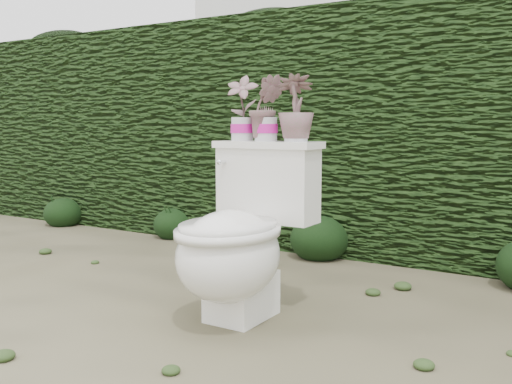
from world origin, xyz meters
The scene contains 9 objects.
ground centered at (0.00, 0.00, 0.00)m, with size 60.00×60.00×0.00m, color #736D4F.
hedge centered at (0.00, 1.60, 0.80)m, with size 8.00×1.00×1.60m, color #233E14.
toilet centered at (0.19, -0.18, 0.36)m, with size 0.50×0.68×0.78m.
potted_plant_left centered at (0.05, 0.06, 0.92)m, with size 0.16×0.11×0.29m, color #216C2B.
potted_plant_center centered at (0.18, 0.05, 0.92)m, with size 0.16×0.13×0.29m, color #216C2B.
potted_plant_right centered at (0.34, 0.05, 0.92)m, with size 0.16×0.16×0.28m, color #216C2B.
liriope_clump_0 centered at (-2.40, 1.03, 0.13)m, with size 0.33×0.33×0.26m, color black.
liriope_clump_1 centered at (-1.24, 1.11, 0.13)m, with size 0.32×0.32×0.25m, color black.
liriope_clump_2 centered at (-0.01, 1.06, 0.15)m, with size 0.38×0.38×0.30m, color black.
Camera 1 is at (1.51, -2.22, 0.85)m, focal length 40.00 mm.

